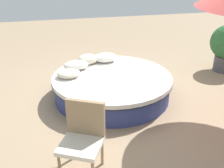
# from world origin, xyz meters

# --- Properties ---
(ground_plane) EXTENTS (16.00, 16.00, 0.00)m
(ground_plane) POSITION_xyz_m (0.00, 0.00, 0.00)
(ground_plane) COLOR #9E8466
(round_bed) EXTENTS (2.42, 2.42, 0.47)m
(round_bed) POSITION_xyz_m (0.00, 0.00, 0.24)
(round_bed) COLOR navy
(round_bed) RESTS_ON ground_plane
(throw_pillow_0) EXTENTS (0.52, 0.39, 0.21)m
(throw_pillow_0) POSITION_xyz_m (-0.04, -0.80, 0.58)
(throw_pillow_0) COLOR white
(throw_pillow_0) RESTS_ON round_bed
(throw_pillow_1) EXTENTS (0.43, 0.36, 0.22)m
(throw_pillow_1) POSITION_xyz_m (0.36, -0.77, 0.58)
(throw_pillow_1) COLOR beige
(throw_pillow_1) RESTS_ON round_bed
(throw_pillow_2) EXTENTS (0.53, 0.34, 0.19)m
(throw_pillow_2) POSITION_xyz_m (0.66, -0.50, 0.57)
(throw_pillow_2) COLOR white
(throw_pillow_2) RESTS_ON round_bed
(throw_pillow_3) EXTENTS (0.46, 0.39, 0.15)m
(throw_pillow_3) POSITION_xyz_m (0.85, -0.14, 0.55)
(throw_pillow_3) COLOR beige
(throw_pillow_3) RESTS_ON round_bed
(patio_chair) EXTENTS (0.69, 0.68, 0.98)m
(patio_chair) POSITION_xyz_m (0.84, 1.92, 0.56)
(patio_chair) COLOR #997A56
(patio_chair) RESTS_ON ground_plane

